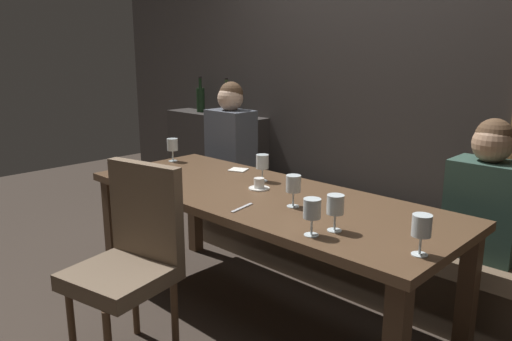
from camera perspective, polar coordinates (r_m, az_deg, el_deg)
The scene contains 19 objects.
ground at distance 3.03m, azimuth 0.63°, elevation -16.19°, with size 9.00×9.00×0.00m, color #382D26.
back_wall_tiled at distance 3.61m, azimuth 14.46°, elevation 13.13°, with size 6.00×0.12×3.00m, color #383330.
back_counter at distance 4.58m, azimuth -4.54°, elevation 0.63°, with size 1.10×0.28×0.95m, color #2F2B29.
dining_table at distance 2.76m, azimuth 0.66°, elevation -4.40°, with size 2.20×0.84×0.74m.
banquette_bench at distance 3.42m, azimuth 8.79°, elevation -8.46°, with size 2.50×0.44×0.45m.
chair_near_side at distance 2.51m, azimuth -14.18°, elevation -9.06°, with size 0.52×0.52×0.98m.
diner_redhead at distance 3.89m, azimuth -2.91°, elevation 3.81°, with size 0.36×0.24×0.83m.
diner_bearded at distance 2.82m, azimuth 25.07°, elevation -2.36°, with size 0.36×0.24×0.73m.
wine_bottle_dark_red at distance 4.64m, azimuth -6.41°, elevation 8.20°, with size 0.08×0.08×0.33m.
wine_bottle_pale_label at distance 4.40m, azimuth -3.40°, elevation 7.97°, with size 0.08×0.08×0.33m.
wine_glass_end_left at distance 2.96m, azimuth 0.74°, elevation 0.94°, with size 0.08×0.08×0.16m.
wine_glass_end_right at distance 2.00m, azimuth 18.55°, elevation -6.26°, with size 0.08×0.08×0.16m.
wine_glass_far_left at distance 2.18m, azimuth 9.13°, elevation -4.10°, with size 0.08×0.08×0.16m.
wine_glass_far_right at distance 3.55m, azimuth -9.61°, elevation 2.84°, with size 0.08×0.08×0.16m.
wine_glass_near_left at distance 2.48m, azimuth 4.34°, elevation -1.62°, with size 0.08×0.08×0.16m.
wine_glass_center_back at distance 2.11m, azimuth 6.48°, elevation -4.49°, with size 0.08×0.08×0.16m.
espresso_cup at distance 2.82m, azimuth 0.36°, elevation -1.63°, with size 0.12×0.12×0.06m.
fork_on_table at distance 2.48m, azimuth -1.63°, elevation -4.32°, with size 0.02×0.17×0.01m, color silver.
folded_napkin at distance 3.25m, azimuth -2.06°, elevation 0.07°, with size 0.11×0.10×0.01m, color silver.
Camera 1 is at (1.80, -1.91, 1.51)m, focal length 34.69 mm.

